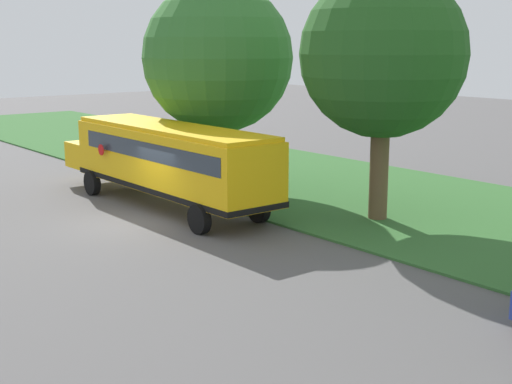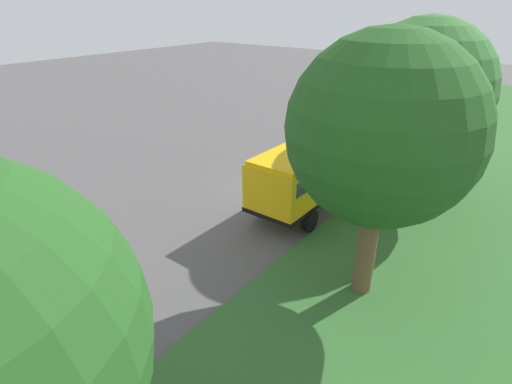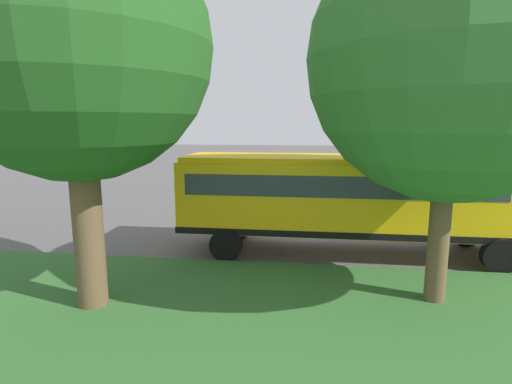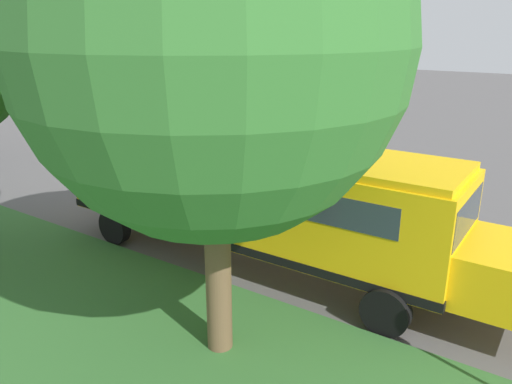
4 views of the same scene
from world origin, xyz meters
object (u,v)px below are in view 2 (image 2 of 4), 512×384
at_px(oak_tree_beside_bus, 423,90).
at_px(stop_sign, 413,136).
at_px(trash_bin, 436,161).
at_px(oak_tree_roadside_mid, 388,130).
at_px(school_bus, 330,158).

height_order(oak_tree_beside_bus, stop_sign, oak_tree_beside_bus).
bearing_deg(trash_bin, oak_tree_roadside_mid, 95.56).
bearing_deg(stop_sign, oak_tree_beside_bus, 105.47).
xyz_separation_m(oak_tree_roadside_mid, trash_bin, (1.29, -13.29, -5.38)).
relative_size(school_bus, oak_tree_roadside_mid, 1.43).
bearing_deg(oak_tree_beside_bus, oak_tree_roadside_mid, 99.66).
bearing_deg(stop_sign, school_bus, 73.11).
bearing_deg(trash_bin, stop_sign, 6.81).
xyz_separation_m(stop_sign, trash_bin, (-1.50, -0.18, -1.29)).
relative_size(oak_tree_beside_bus, stop_sign, 3.17).
height_order(stop_sign, trash_bin, stop_sign).
bearing_deg(school_bus, oak_tree_roadside_mid, 127.56).
distance_m(oak_tree_roadside_mid, stop_sign, 14.02).
bearing_deg(oak_tree_roadside_mid, oak_tree_beside_bus, -80.34).
distance_m(oak_tree_beside_bus, stop_sign, 6.62).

